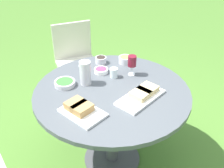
% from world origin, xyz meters
% --- Properties ---
extents(ground_plane, '(40.00, 40.00, 0.00)m').
position_xyz_m(ground_plane, '(0.00, 0.00, 0.00)').
color(ground_plane, '#4C7A2D').
extents(dining_table, '(1.23, 1.23, 0.76)m').
position_xyz_m(dining_table, '(0.00, 0.00, 0.64)').
color(dining_table, '#4C4C51').
rests_on(dining_table, ground_plane).
extents(chair_near_left, '(0.45, 0.43, 0.89)m').
position_xyz_m(chair_near_left, '(-0.02, -1.13, 0.52)').
color(chair_near_left, beige).
rests_on(chair_near_left, ground_plane).
extents(water_pitcher, '(0.10, 0.09, 0.20)m').
position_xyz_m(water_pitcher, '(0.16, -0.18, 0.86)').
color(water_pitcher, silver).
rests_on(water_pitcher, dining_table).
extents(wine_glass, '(0.07, 0.07, 0.18)m').
position_xyz_m(wine_glass, '(-0.25, -0.16, 0.88)').
color(wine_glass, silver).
rests_on(wine_glass, dining_table).
extents(platter_bread_main, '(0.31, 0.36, 0.07)m').
position_xyz_m(platter_bread_main, '(0.31, 0.17, 0.79)').
color(platter_bread_main, white).
rests_on(platter_bread_main, dining_table).
extents(platter_charcuterie, '(0.44, 0.34, 0.06)m').
position_xyz_m(platter_charcuterie, '(-0.17, 0.17, 0.78)').
color(platter_charcuterie, white).
rests_on(platter_charcuterie, dining_table).
extents(bowl_fries, '(0.12, 0.12, 0.06)m').
position_xyz_m(bowl_fries, '(-0.29, -0.37, 0.79)').
color(bowl_fries, silver).
rests_on(bowl_fries, dining_table).
extents(bowl_salad, '(0.17, 0.17, 0.04)m').
position_xyz_m(bowl_salad, '(0.32, -0.22, 0.78)').
color(bowl_salad, silver).
rests_on(bowl_salad, dining_table).
extents(bowl_olives, '(0.10, 0.10, 0.06)m').
position_xyz_m(bowl_olives, '(-0.08, -0.46, 0.79)').
color(bowl_olives, silver).
rests_on(bowl_olives, dining_table).
extents(bowl_dip_red, '(0.12, 0.12, 0.04)m').
position_xyz_m(bowl_dip_red, '(-0.02, -0.29, 0.78)').
color(bowl_dip_red, white).
rests_on(bowl_dip_red, dining_table).
extents(cup_water_near, '(0.07, 0.07, 0.08)m').
position_xyz_m(cup_water_near, '(-0.09, -0.18, 0.80)').
color(cup_water_near, silver).
rests_on(cup_water_near, dining_table).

